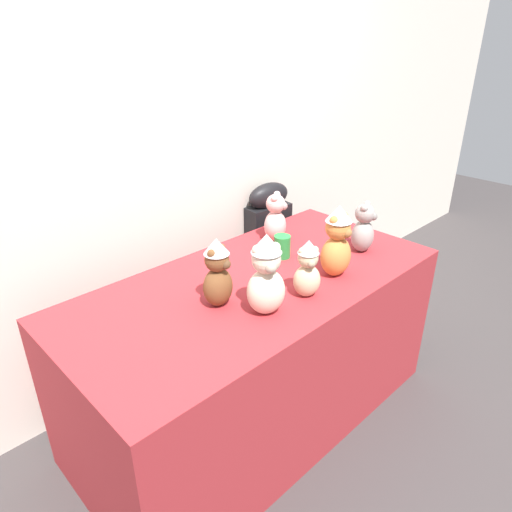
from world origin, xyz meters
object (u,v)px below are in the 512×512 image
at_px(teddy_bear_cream, 266,276).
at_px(party_cup_green, 282,246).
at_px(display_table, 256,351).
at_px(teddy_bear_chestnut, 218,273).
at_px(teddy_bear_blush, 275,219).
at_px(teddy_bear_ginger, 337,242).
at_px(teddy_bear_sand, 307,269).
at_px(instrument_case, 268,256).
at_px(teddy_bear_ash, 363,229).

bearing_deg(teddy_bear_cream, party_cup_green, 60.45).
distance_m(display_table, teddy_bear_chestnut, 0.58).
xyz_separation_m(display_table, teddy_bear_blush, (0.37, 0.24, 0.51)).
xyz_separation_m(teddy_bear_ginger, teddy_bear_sand, (-0.23, -0.03, -0.04)).
relative_size(teddy_bear_blush, teddy_bear_sand, 1.03).
xyz_separation_m(teddy_bear_sand, party_cup_green, (0.19, 0.32, -0.07)).
xyz_separation_m(teddy_bear_chestnut, party_cup_green, (0.50, 0.12, -0.09)).
height_order(instrument_case, teddy_bear_chestnut, teddy_bear_chestnut).
bearing_deg(teddy_bear_blush, instrument_case, 18.04).
distance_m(teddy_bear_ginger, party_cup_green, 0.31).
distance_m(teddy_bear_cream, teddy_bear_blush, 0.69).
xyz_separation_m(teddy_bear_cream, teddy_bear_blush, (0.52, 0.45, -0.04)).
bearing_deg(display_table, teddy_bear_chestnut, -171.68).
height_order(teddy_bear_ginger, teddy_bear_sand, teddy_bear_ginger).
xyz_separation_m(teddy_bear_sand, teddy_bear_ash, (0.53, 0.09, -0.01)).
xyz_separation_m(display_table, teddy_bear_ginger, (0.29, -0.21, 0.55)).
relative_size(teddy_bear_cream, party_cup_green, 3.02).
relative_size(teddy_bear_sand, party_cup_green, 2.28).
xyz_separation_m(instrument_case, teddy_bear_sand, (-0.58, -0.79, 0.41)).
height_order(teddy_bear_cream, teddy_bear_sand, teddy_bear_cream).
relative_size(display_table, teddy_bear_ash, 6.91).
bearing_deg(party_cup_green, teddy_bear_blush, 53.45).
height_order(teddy_bear_chestnut, teddy_bear_sand, teddy_bear_chestnut).
bearing_deg(teddy_bear_ginger, teddy_bear_chestnut, 159.42).
height_order(teddy_bear_blush, party_cup_green, teddy_bear_blush).
distance_m(display_table, teddy_bear_ash, 0.79).
height_order(display_table, teddy_bear_ash, teddy_bear_ash).
height_order(teddy_bear_sand, party_cup_green, teddy_bear_sand).
xyz_separation_m(teddy_bear_cream, teddy_bear_ash, (0.74, 0.06, -0.04)).
height_order(teddy_bear_ginger, teddy_bear_ash, teddy_bear_ginger).
height_order(instrument_case, party_cup_green, instrument_case).
relative_size(teddy_bear_cream, teddy_bear_sand, 1.33).
relative_size(teddy_bear_chestnut, teddy_bear_ginger, 0.88).
bearing_deg(teddy_bear_chestnut, teddy_bear_ash, -22.05).
bearing_deg(display_table, teddy_bear_ash, -13.84).
height_order(teddy_bear_blush, teddy_bear_ash, teddy_bear_blush).
bearing_deg(display_table, instrument_case, 40.74).
bearing_deg(teddy_bear_chestnut, instrument_case, 19.02).
height_order(teddy_bear_blush, teddy_bear_sand, teddy_bear_blush).
height_order(display_table, teddy_bear_chestnut, teddy_bear_chestnut).
bearing_deg(party_cup_green, instrument_case, 50.76).
bearing_deg(teddy_bear_blush, teddy_bear_chestnut, 172.78).
distance_m(teddy_bear_ginger, teddy_bear_ash, 0.31).
relative_size(teddy_bear_chestnut, party_cup_green, 2.63).
distance_m(display_table, teddy_bear_cream, 0.61).
bearing_deg(teddy_bear_sand, teddy_bear_blush, 85.64).
bearing_deg(teddy_bear_blush, teddy_bear_cream, -170.67).
distance_m(teddy_bear_chestnut, teddy_bear_ash, 0.84).
relative_size(display_table, teddy_bear_cream, 5.24).
distance_m(teddy_bear_sand, party_cup_green, 0.38).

